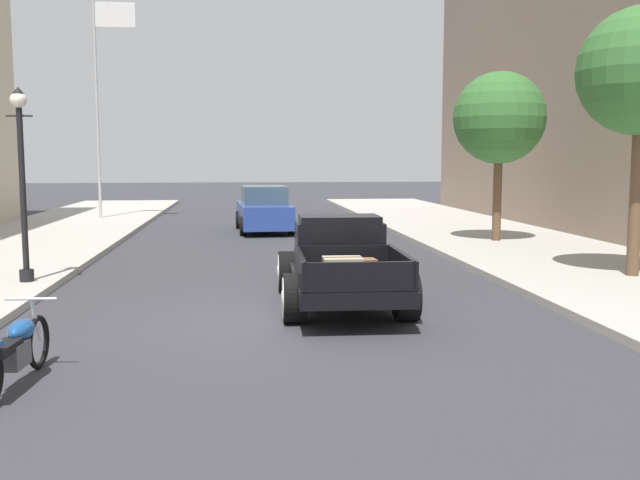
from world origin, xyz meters
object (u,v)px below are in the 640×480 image
(hotrod_truck_black, at_px, (339,261))
(motorcycle_parked, at_px, (15,349))
(car_background_blue, at_px, (264,210))
(street_lamp_near, at_px, (22,170))
(street_tree_second, at_px, (499,118))
(flagpole, at_px, (102,82))

(hotrod_truck_black, bearing_deg, motorcycle_parked, -134.64)
(car_background_blue, relative_size, street_lamp_near, 1.14)
(street_tree_second, bearing_deg, car_background_blue, 144.68)
(street_lamp_near, bearing_deg, hotrod_truck_black, -18.50)
(motorcycle_parked, distance_m, car_background_blue, 17.58)
(motorcycle_parked, distance_m, street_lamp_near, 6.93)
(hotrod_truck_black, bearing_deg, street_tree_second, 53.44)
(car_background_blue, xyz_separation_m, street_lamp_near, (-5.13, -10.82, 1.62))
(hotrod_truck_black, distance_m, street_lamp_near, 6.60)
(street_lamp_near, height_order, street_tree_second, street_tree_second)
(motorcycle_parked, xyz_separation_m, street_tree_second, (10.27, 12.39, 3.36))
(car_background_blue, bearing_deg, motorcycle_parked, -101.19)
(flagpole, bearing_deg, motorcycle_parked, -82.22)
(car_background_blue, xyz_separation_m, flagpole, (-6.48, 5.19, 5.00))
(hotrod_truck_black, height_order, car_background_blue, car_background_blue)
(hotrod_truck_black, relative_size, flagpole, 0.54)
(hotrod_truck_black, xyz_separation_m, motorcycle_parked, (-4.34, -4.40, -0.31))
(flagpole, bearing_deg, hotrod_truck_black, -67.67)
(hotrod_truck_black, xyz_separation_m, car_background_blue, (-0.93, 12.85, 0.01))
(hotrod_truck_black, height_order, flagpole, flagpole)
(street_tree_second, bearing_deg, hotrod_truck_black, -126.56)
(motorcycle_parked, bearing_deg, street_tree_second, 50.34)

